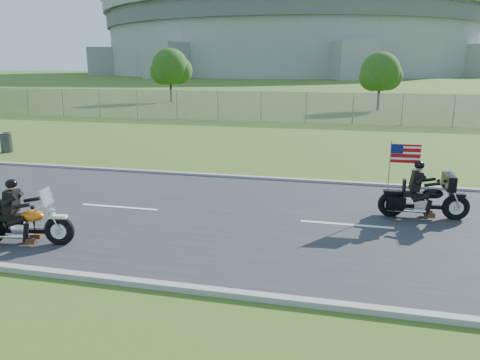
# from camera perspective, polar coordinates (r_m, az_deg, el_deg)

# --- Properties ---
(ground) EXTENTS (420.00, 420.00, 0.00)m
(ground) POSITION_cam_1_polar(r_m,az_deg,el_deg) (12.29, -6.18, -4.14)
(ground) COLOR #3A5D1D
(ground) RESTS_ON ground
(road) EXTENTS (120.00, 8.00, 0.04)m
(road) POSITION_cam_1_polar(r_m,az_deg,el_deg) (12.28, -6.18, -4.05)
(road) COLOR #28282B
(road) RESTS_ON ground
(curb_north) EXTENTS (120.00, 0.18, 0.12)m
(curb_north) POSITION_cam_1_polar(r_m,az_deg,el_deg) (16.00, -1.33, 0.42)
(curb_north) COLOR #9E9B93
(curb_north) RESTS_ON ground
(curb_south) EXTENTS (120.00, 0.18, 0.12)m
(curb_south) POSITION_cam_1_polar(r_m,az_deg,el_deg) (8.84, -15.17, -11.71)
(curb_south) COLOR #9E9B93
(curb_south) RESTS_ON ground
(fence) EXTENTS (60.00, 0.03, 2.00)m
(fence) POSITION_cam_1_polar(r_m,az_deg,el_deg) (32.38, -2.69, 9.04)
(fence) COLOR gray
(fence) RESTS_ON ground
(stadium) EXTENTS (140.40, 140.40, 29.20)m
(stadium) POSITION_cam_1_polar(r_m,az_deg,el_deg) (182.94, 6.25, 17.67)
(stadium) COLOR #A3A099
(stadium) RESTS_ON ground
(tree_fence_near) EXTENTS (3.52, 3.28, 4.75)m
(tree_fence_near) POSITION_cam_1_polar(r_m,az_deg,el_deg) (41.07, 16.77, 12.30)
(tree_fence_near) COLOR #382316
(tree_fence_near) RESTS_ON ground
(tree_fence_mid) EXTENTS (3.96, 3.69, 5.30)m
(tree_fence_mid) POSITION_cam_1_polar(r_m,az_deg,el_deg) (48.47, -8.44, 13.30)
(tree_fence_mid) COLOR #382316
(tree_fence_mid) RESTS_ON ground
(motorcycle_lead) EXTENTS (2.18, 0.78, 1.47)m
(motorcycle_lead) POSITION_cam_1_polar(r_m,az_deg,el_deg) (11.08, -24.97, -4.91)
(motorcycle_lead) COLOR black
(motorcycle_lead) RESTS_ON ground
(motorcycle_follow) EXTENTS (2.22, 0.74, 1.85)m
(motorcycle_follow) POSITION_cam_1_polar(r_m,az_deg,el_deg) (12.56, 21.46, -2.21)
(motorcycle_follow) COLOR black
(motorcycle_follow) RESTS_ON ground
(trash_can) EXTENTS (0.62, 0.62, 0.83)m
(trash_can) POSITION_cam_1_polar(r_m,az_deg,el_deg) (23.03, -26.59, 4.07)
(trash_can) COLOR #323236
(trash_can) RESTS_ON ground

